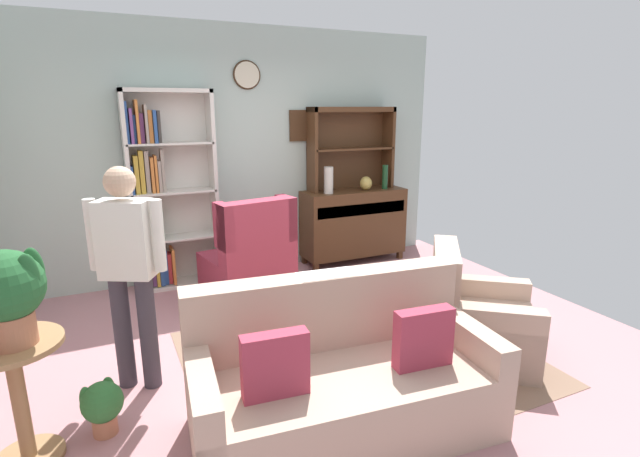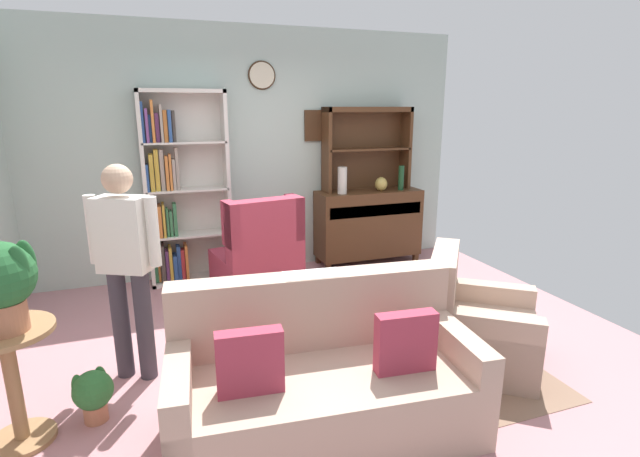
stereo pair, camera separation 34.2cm
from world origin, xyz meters
The scene contains 18 objects.
ground_plane centered at (0.00, 0.00, -0.01)m, with size 5.40×4.60×0.02m, color #B27A7F.
wall_back centered at (0.00, 2.13, 1.41)m, with size 5.00×0.09×2.80m.
area_rug centered at (0.20, -0.30, 0.00)m, with size 2.57×2.11×0.01m, color #846651.
bookshelf centered at (-0.91, 1.94, 1.02)m, with size 0.90×0.30×2.10m.
sideboard centered at (1.34, 1.86, 0.51)m, with size 1.30×0.45×0.92m.
sideboard_hutch centered at (1.34, 1.97, 1.56)m, with size 1.10×0.26×1.00m.
vase_tall centered at (0.95, 1.78, 1.08)m, with size 0.11×0.11×0.32m, color beige.
vase_round centered at (1.47, 1.79, 1.01)m, with size 0.15×0.15×0.17m, color tan.
bottle_wine centered at (1.73, 1.77, 1.07)m, with size 0.07×0.07×0.30m, color #194223.
couch_floral centered at (-0.30, -0.96, 0.31)m, with size 1.87×1.02×0.90m.
armchair_floral centered at (1.05, -0.65, 0.29)m, with size 1.08×1.07×0.88m.
wingback_chair centered at (-0.19, 1.28, 0.38)m, with size 0.91×0.92×1.05m.
plant_stand centered at (-2.02, -0.49, 0.45)m, with size 0.52×0.52×0.73m.
potted_plant_large centered at (-1.98, -0.53, 1.02)m, with size 0.37×0.37×0.51m.
potted_plant_small centered at (-1.63, -0.42, 0.20)m, with size 0.24×0.24×0.34m.
person_reading centered at (-1.39, 0.03, 0.91)m, with size 0.50×0.34×1.56m.
coffee_table centered at (-0.32, -0.15, 0.35)m, with size 0.80×0.50×0.42m.
book_stack centered at (-0.29, -0.12, 0.47)m, with size 0.20×0.16×0.10m.
Camera 1 is at (-1.49, -3.22, 1.93)m, focal length 26.60 mm.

